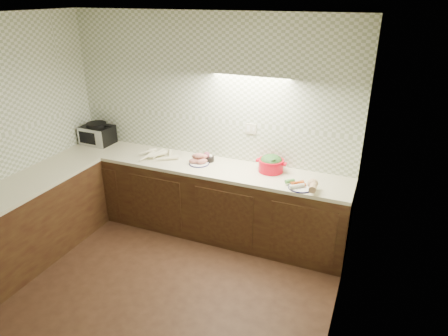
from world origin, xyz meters
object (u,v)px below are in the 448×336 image
at_px(toaster_oven, 97,134).
at_px(sweet_potato_plate, 199,160).
at_px(dutch_oven, 271,163).
at_px(parsnip_pile, 158,154).
at_px(onion_bowl, 208,158).
at_px(veg_plate, 306,185).

height_order(toaster_oven, sweet_potato_plate, toaster_oven).
height_order(sweet_potato_plate, dutch_oven, dutch_oven).
distance_m(sweet_potato_plate, dutch_oven, 0.86).
xyz_separation_m(toaster_oven, parsnip_pile, (1.00, -0.12, -0.10)).
distance_m(onion_bowl, dutch_oven, 0.79).
bearing_deg(toaster_oven, onion_bowl, 1.42).
xyz_separation_m(sweet_potato_plate, veg_plate, (1.31, -0.16, -0.01)).
relative_size(toaster_oven, dutch_oven, 1.16).
xyz_separation_m(parsnip_pile, sweet_potato_plate, (0.56, 0.01, 0.01)).
xyz_separation_m(toaster_oven, dutch_oven, (2.42, 0.01, -0.04)).
bearing_deg(toaster_oven, parsnip_pile, -5.53).
xyz_separation_m(onion_bowl, veg_plate, (1.25, -0.28, 0.00)).
xyz_separation_m(toaster_oven, veg_plate, (2.88, -0.28, -0.09)).
bearing_deg(dutch_oven, sweet_potato_plate, -171.76).
relative_size(toaster_oven, parsnip_pile, 0.91).
height_order(parsnip_pile, veg_plate, veg_plate).
xyz_separation_m(dutch_oven, veg_plate, (0.46, -0.29, -0.05)).
height_order(onion_bowl, dutch_oven, dutch_oven).
bearing_deg(veg_plate, dutch_oven, 148.06).
relative_size(dutch_oven, veg_plate, 0.97).
distance_m(parsnip_pile, dutch_oven, 1.42).
relative_size(parsnip_pile, veg_plate, 1.23).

